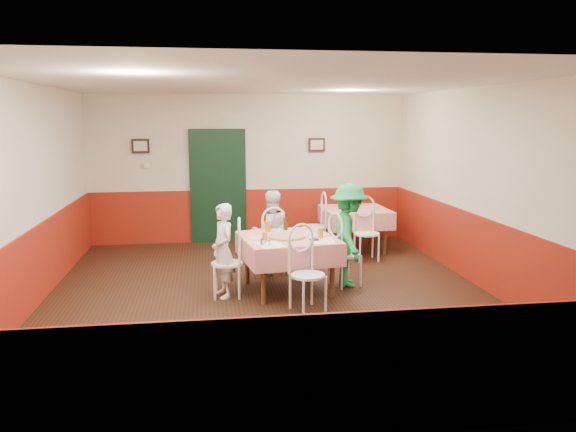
{
  "coord_description": "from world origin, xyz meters",
  "views": [
    {
      "loc": [
        -0.81,
        -7.21,
        2.37
      ],
      "look_at": [
        0.27,
        0.21,
        1.05
      ],
      "focal_mm": 35.0,
      "sensor_mm": 36.0,
      "label": 1
    }
  ],
  "objects": [
    {
      "name": "floor",
      "position": [
        0.0,
        0.0,
        0.0
      ],
      "size": [
        7.0,
        7.0,
        0.0
      ],
      "primitive_type": "plane",
      "color": "black",
      "rests_on": "ground"
    },
    {
      "name": "ceiling",
      "position": [
        0.0,
        0.0,
        2.8
      ],
      "size": [
        7.0,
        7.0,
        0.0
      ],
      "primitive_type": "plane",
      "color": "white",
      "rests_on": "back_wall"
    },
    {
      "name": "back_wall",
      "position": [
        0.0,
        3.5,
        1.4
      ],
      "size": [
        6.0,
        0.1,
        2.8
      ],
      "primitive_type": "cube",
      "color": "beige",
      "rests_on": "ground"
    },
    {
      "name": "front_wall",
      "position": [
        0.0,
        -3.5,
        1.4
      ],
      "size": [
        6.0,
        0.1,
        2.8
      ],
      "primitive_type": "cube",
      "color": "beige",
      "rests_on": "ground"
    },
    {
      "name": "left_wall",
      "position": [
        -3.0,
        0.0,
        1.4
      ],
      "size": [
        0.1,
        7.0,
        2.8
      ],
      "primitive_type": "cube",
      "color": "beige",
      "rests_on": "ground"
    },
    {
      "name": "right_wall",
      "position": [
        3.0,
        0.0,
        1.4
      ],
      "size": [
        0.1,
        7.0,
        2.8
      ],
      "primitive_type": "cube",
      "color": "beige",
      "rests_on": "ground"
    },
    {
      "name": "wainscot_back",
      "position": [
        0.0,
        3.48,
        0.5
      ],
      "size": [
        6.0,
        0.03,
        1.0
      ],
      "primitive_type": "cube",
      "color": "maroon",
      "rests_on": "ground"
    },
    {
      "name": "wainscot_front",
      "position": [
        0.0,
        -3.48,
        0.5
      ],
      "size": [
        6.0,
        0.03,
        1.0
      ],
      "primitive_type": "cube",
      "color": "maroon",
      "rests_on": "ground"
    },
    {
      "name": "wainscot_left",
      "position": [
        -2.98,
        0.0,
        0.5
      ],
      "size": [
        0.03,
        7.0,
        1.0
      ],
      "primitive_type": "cube",
      "color": "maroon",
      "rests_on": "ground"
    },
    {
      "name": "wainscot_right",
      "position": [
        2.98,
        0.0,
        0.5
      ],
      "size": [
        0.03,
        7.0,
        1.0
      ],
      "primitive_type": "cube",
      "color": "maroon",
      "rests_on": "ground"
    },
    {
      "name": "door",
      "position": [
        -0.6,
        3.45,
        1.05
      ],
      "size": [
        0.96,
        0.06,
        2.1
      ],
      "primitive_type": "cube",
      "color": "black",
      "rests_on": "ground"
    },
    {
      "name": "picture_left",
      "position": [
        -2.0,
        3.45,
        1.85
      ],
      "size": [
        0.32,
        0.03,
        0.26
      ],
      "primitive_type": "cube",
      "color": "black",
      "rests_on": "back_wall"
    },
    {
      "name": "picture_right",
      "position": [
        1.3,
        3.45,
        1.85
      ],
      "size": [
        0.32,
        0.03,
        0.26
      ],
      "primitive_type": "cube",
      "color": "black",
      "rests_on": "back_wall"
    },
    {
      "name": "thermostat",
      "position": [
        -1.9,
        3.45,
        1.5
      ],
      "size": [
        0.1,
        0.03,
        0.1
      ],
      "primitive_type": "cube",
      "color": "white",
      "rests_on": "back_wall"
    },
    {
      "name": "main_table",
      "position": [
        0.27,
        0.21,
        0.38
      ],
      "size": [
        1.39,
        1.39,
        0.77
      ],
      "primitive_type": "cube",
      "rotation": [
        0.0,
        0.0,
        0.15
      ],
      "color": "red",
      "rests_on": "ground"
    },
    {
      "name": "second_table",
      "position": [
        1.82,
        2.43,
        0.38
      ],
      "size": [
        1.15,
        1.15,
        0.77
      ],
      "primitive_type": "cube",
      "rotation": [
        0.0,
        0.0,
        0.03
      ],
      "color": "red",
      "rests_on": "ground"
    },
    {
      "name": "chair_left",
      "position": [
        -0.57,
        0.08,
        0.45
      ],
      "size": [
        0.45,
        0.45,
        0.9
      ],
      "primitive_type": null,
      "rotation": [
        0.0,
        0.0,
        -1.64
      ],
      "color": "white",
      "rests_on": "ground"
    },
    {
      "name": "chair_right",
      "position": [
        1.11,
        0.33,
        0.45
      ],
      "size": [
        0.54,
        0.54,
        0.9
      ],
      "primitive_type": null,
      "rotation": [
        0.0,
        0.0,
        1.91
      ],
      "color": "white",
      "rests_on": "ground"
    },
    {
      "name": "chair_far",
      "position": [
        0.14,
        1.05,
        0.45
      ],
      "size": [
        0.45,
        0.45,
        0.9
      ],
      "primitive_type": null,
      "rotation": [
        0.0,
        0.0,
        3.21
      ],
      "color": "white",
      "rests_on": "ground"
    },
    {
      "name": "chair_near",
      "position": [
        0.4,
        -0.63,
        0.45
      ],
      "size": [
        0.54,
        0.54,
        0.9
      ],
      "primitive_type": null,
      "rotation": [
        0.0,
        0.0,
        0.38
      ],
      "color": "white",
      "rests_on": "ground"
    },
    {
      "name": "chair_second_a",
      "position": [
        1.07,
        2.43,
        0.45
      ],
      "size": [
        0.43,
        0.43,
        0.9
      ],
      "primitive_type": null,
      "rotation": [
        0.0,
        0.0,
        -1.54
      ],
      "color": "white",
      "rests_on": "ground"
    },
    {
      "name": "chair_second_b",
      "position": [
        1.82,
        1.68,
        0.45
      ],
      "size": [
        0.43,
        0.43,
        0.9
      ],
      "primitive_type": null,
      "rotation": [
        0.0,
        0.0,
        0.03
      ],
      "color": "white",
      "rests_on": "ground"
    },
    {
      "name": "pizza",
      "position": [
        0.25,
        0.16,
        0.78
      ],
      "size": [
        0.56,
        0.56,
        0.03
      ],
      "primitive_type": "cylinder",
      "rotation": [
        0.0,
        0.0,
        0.15
      ],
      "color": "#B74723",
      "rests_on": "main_table"
    },
    {
      "name": "plate_left",
      "position": [
        -0.15,
        0.15,
        0.77
      ],
      "size": [
        0.28,
        0.28,
        0.01
      ],
      "primitive_type": "cylinder",
      "rotation": [
        0.0,
        0.0,
        0.15
      ],
      "color": "white",
      "rests_on": "main_table"
    },
    {
      "name": "plate_right",
      "position": [
        0.71,
        0.25,
        0.77
      ],
      "size": [
        0.28,
        0.28,
        0.01
      ],
      "primitive_type": "cylinder",
      "rotation": [
        0.0,
        0.0,
        0.15
      ],
      "color": "white",
      "rests_on": "main_table"
    },
    {
      "name": "plate_far",
      "position": [
        0.23,
        0.61,
        0.77
      ],
      "size": [
        0.28,
        0.28,
        0.01
      ],
      "primitive_type": "cylinder",
      "rotation": [
        0.0,
        0.0,
        0.15
      ],
      "color": "white",
      "rests_on": "main_table"
    },
    {
      "name": "glass_a",
      "position": [
        -0.08,
        -0.07,
        0.82
      ],
      "size": [
        0.08,
        0.08,
        0.13
      ],
      "primitive_type": "cylinder",
      "rotation": [
        0.0,
        0.0,
        0.15
      ],
      "color": "#BF7219",
      "rests_on": "main_table"
    },
    {
      "name": "glass_b",
      "position": [
        0.69,
        0.06,
        0.83
      ],
      "size": [
        0.08,
        0.08,
        0.14
      ],
      "primitive_type": "cylinder",
      "rotation": [
        0.0,
        0.0,
        0.15
      ],
      "color": "#BF7219",
      "rests_on": "main_table"
    },
    {
      "name": "glass_c",
      "position": [
        0.04,
        0.61,
        0.83
      ],
      "size": [
        0.09,
        0.09,
        0.15
      ],
      "primitive_type": "cylinder",
      "rotation": [
        0.0,
        0.0,
        0.15
      ],
      "color": "#BF7219",
      "rests_on": "main_table"
    },
    {
      "name": "beer_bottle",
      "position": [
        0.29,
        0.61,
        0.87
      ],
      "size": [
        0.07,
        0.07,
        0.23
      ],
      "primitive_type": "cylinder",
      "rotation": [
        0.0,
        0.0,
        0.15
      ],
      "color": "#381C0A",
      "rests_on": "main_table"
    },
    {
      "name": "shaker_a",
      "position": [
        -0.11,
        -0.26,
        0.81
      ],
      "size": [
        0.04,
        0.04,
        0.09
      ],
      "primitive_type": "cylinder",
      "rotation": [
        0.0,
        0.0,
        0.15
      ],
      "color": "silver",
      "rests_on": "main_table"
    },
    {
      "name": "shaker_b",
      "position": [
        -0.05,
        -0.32,
        0.81
      ],
      "size": [
        0.04,
        0.04,
        0.09
      ],
      "primitive_type": "cylinder",
      "rotation": [
        0.0,
        0.0,
        0.15
      ],
      "color": "silver",
      "rests_on": "main_table"
    },
    {
      "name": "shaker_c",
      "position": [
        -0.13,
        -0.23,
        0.81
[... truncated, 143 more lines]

